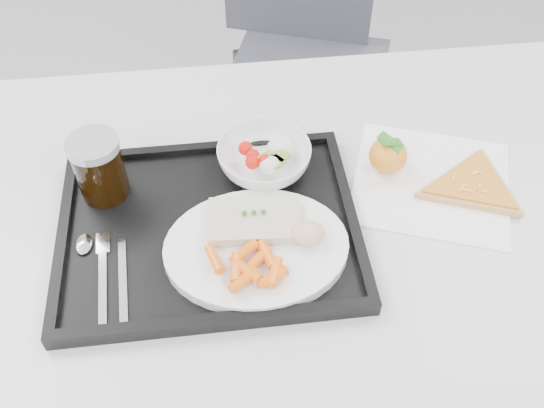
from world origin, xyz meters
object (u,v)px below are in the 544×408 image
Objects in this scene: chair at (303,35)px; cola_glass at (99,166)px; dinner_plate at (256,248)px; salad_bowl at (264,158)px; tray at (209,229)px; pizza_slice at (473,186)px; tangerine at (388,155)px; table at (286,237)px.

cola_glass is (-0.44, -0.74, 0.28)m from chair.
salad_bowl reaches higher than dinner_plate.
pizza_slice is at bearing 4.95° from tray.
tangerine is (0.23, 0.15, 0.01)m from dinner_plate.
table is 0.14m from dinner_plate.
salad_bowl is 1.82× the size of tangerine.
table is 0.83m from chair.
tray is at bearing -175.05° from pizza_slice.
table is 0.32m from cola_glass.
dinner_plate is 0.27m from cola_glass.
pizza_slice is at bearing -12.65° from salad_bowl.
chair is at bearing 76.35° from dinner_plate.
table is at bearing -72.51° from salad_bowl.
table is at bearing -158.19° from tangerine.
tray is at bearing -108.76° from chair.
chair is 6.11× the size of salad_bowl.
tangerine is at bearing -3.87° from salad_bowl.
dinner_plate is 1.78× the size of salad_bowl.
tray is 0.43m from pizza_slice.
pizza_slice is at bearing 1.84° from table.
pizza_slice is at bearing 14.56° from dinner_plate.
chair reaches higher than salad_bowl.
tangerine is at bearing 154.79° from pizza_slice.
table is 14.38× the size of tangerine.
table is 1.29× the size of chair.
chair reaches higher than pizza_slice.
chair is 0.91m from cola_glass.
dinner_plate is at bearing -33.34° from cola_glass.
cola_glass is 0.49× the size of pizza_slice.
dinner_plate is at bearing -100.24° from salad_bowl.
tangerine is 0.14m from pizza_slice.
salad_bowl is at bearing 48.99° from tray.
table is at bearing 55.91° from dinner_plate.
tangerine reaches higher than table.
dinner_plate is (-0.22, -0.89, 0.24)m from chair.
table is 2.67× the size of tray.
cola_glass is 0.59m from pizza_slice.
pizza_slice is (0.36, 0.09, -0.01)m from dinner_plate.
tangerine reaches higher than dinner_plate.
tray is 4.17× the size of cola_glass.
cola_glass is at bearing 146.66° from dinner_plate.
dinner_plate is at bearing -146.43° from tangerine.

